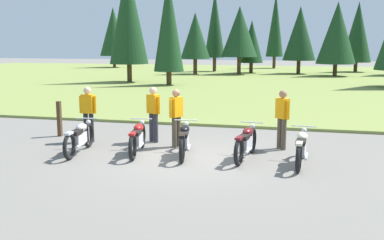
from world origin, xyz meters
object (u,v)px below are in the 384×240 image
motorcycle_silver (80,137)px  motorcycle_red (138,138)px  rider_in_hivis_vest (176,114)px  motorcycle_maroon (246,142)px  motorcycle_black (184,140)px  trail_marker_post (59,119)px  motorcycle_cream (301,147)px  rider_with_back_turned (153,111)px  rider_checking_bike (88,111)px  rider_near_row_end (282,116)px

motorcycle_silver → motorcycle_red: same height
motorcycle_red → rider_in_hivis_vest: rider_in_hivis_vest is taller
motorcycle_maroon → motorcycle_black: bearing=-177.0°
motorcycle_silver → trail_marker_post: 2.54m
motorcycle_silver → trail_marker_post: trail_marker_post is taller
motorcycle_cream → rider_with_back_turned: size_ratio=1.26×
motorcycle_red → rider_with_back_turned: 1.56m
rider_in_hivis_vest → motorcycle_cream: bearing=-17.7°
rider_checking_bike → motorcycle_silver: bearing=-72.8°
motorcycle_red → motorcycle_cream: size_ratio=0.99×
rider_checking_bike → rider_in_hivis_vest: size_ratio=1.00×
motorcycle_red → rider_with_back_turned: size_ratio=1.25×
rider_near_row_end → rider_checking_bike: bearing=-175.7°
motorcycle_maroon → trail_marker_post: 6.32m
motorcycle_black → motorcycle_cream: 3.01m
motorcycle_maroon → rider_checking_bike: 4.98m
rider_with_back_turned → rider_checking_bike: size_ratio=1.00×
motorcycle_silver → motorcycle_black: size_ratio=1.01×
motorcycle_red → trail_marker_post: trail_marker_post is taller
motorcycle_maroon → rider_in_hivis_vest: size_ratio=1.26×
motorcycle_maroon → motorcycle_red: bearing=-176.8°
motorcycle_cream → rider_checking_bike: (-6.26, 1.13, 0.51)m
motorcycle_maroon → rider_near_row_end: bearing=57.3°
motorcycle_silver → motorcycle_maroon: bearing=6.2°
motorcycle_silver → rider_near_row_end: (5.29, 1.79, 0.51)m
motorcycle_silver → motorcycle_red: size_ratio=1.01×
motorcycle_silver → motorcycle_black: (2.83, 0.39, 0.00)m
motorcycle_maroon → rider_in_hivis_vest: bearing=157.8°
rider_near_row_end → motorcycle_black: bearing=-150.5°
motorcycle_cream → rider_checking_bike: rider_checking_bike is taller
motorcycle_maroon → motorcycle_cream: (1.38, -0.25, 0.00)m
trail_marker_post → motorcycle_red: bearing=-25.6°
motorcycle_cream → rider_in_hivis_vest: size_ratio=1.26×
motorcycle_black → rider_checking_bike: size_ratio=1.25×
motorcycle_silver → motorcycle_cream: (5.83, 0.23, 0.00)m
motorcycle_red → rider_in_hivis_vest: size_ratio=1.25×
motorcycle_maroon → motorcycle_silver: bearing=-173.8°
motorcycle_maroon → trail_marker_post: trail_marker_post is taller
rider_near_row_end → rider_in_hivis_vest: bearing=-171.5°
motorcycle_black → rider_near_row_end: 2.87m
motorcycle_red → motorcycle_cream: (4.28, -0.09, 0.00)m
rider_with_back_turned → trail_marker_post: 3.23m
trail_marker_post → rider_near_row_end: bearing=-0.8°
rider_in_hivis_vest → motorcycle_silver: bearing=-150.1°
motorcycle_red → rider_with_back_turned: (-0.05, 1.47, 0.51)m
rider_in_hivis_vest → trail_marker_post: 4.10m
motorcycle_black → rider_in_hivis_vest: bearing=117.3°
rider_checking_bike → rider_in_hivis_vest: (2.76, -0.01, 0.00)m
rider_checking_bike → trail_marker_post: (-1.29, 0.52, -0.38)m
motorcycle_red → motorcycle_maroon: (2.90, 0.16, 0.00)m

